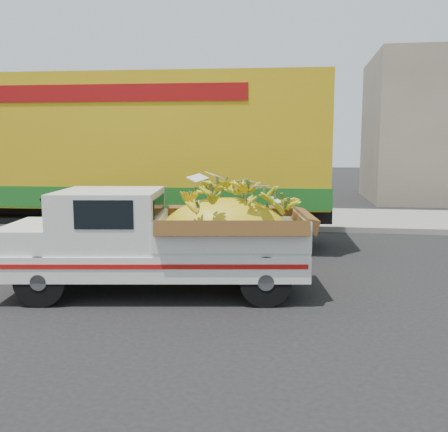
# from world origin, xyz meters

# --- Properties ---
(ground) EXTENTS (100.00, 100.00, 0.00)m
(ground) POSITION_xyz_m (0.00, 0.00, 0.00)
(ground) COLOR black
(ground) RESTS_ON ground
(curb) EXTENTS (60.00, 0.25, 0.15)m
(curb) POSITION_xyz_m (0.00, 6.43, 0.07)
(curb) COLOR gray
(curb) RESTS_ON ground
(sidewalk) EXTENTS (60.00, 4.00, 0.14)m
(sidewalk) POSITION_xyz_m (0.00, 8.53, 0.07)
(sidewalk) COLOR gray
(sidewalk) RESTS_ON ground
(building_left) EXTENTS (18.00, 6.00, 5.00)m
(building_left) POSITION_xyz_m (-8.00, 14.43, 2.50)
(building_left) COLOR gray
(building_left) RESTS_ON ground
(pickup_truck) EXTENTS (4.77, 2.34, 1.60)m
(pickup_truck) POSITION_xyz_m (2.26, 0.34, 0.86)
(pickup_truck) COLOR black
(pickup_truck) RESTS_ON ground
(semi_trailer) EXTENTS (12.04, 3.13, 3.80)m
(semi_trailer) POSITION_xyz_m (-1.19, 3.98, 2.12)
(semi_trailer) COLOR black
(semi_trailer) RESTS_ON ground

